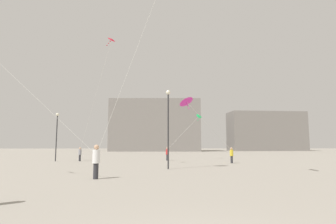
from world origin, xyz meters
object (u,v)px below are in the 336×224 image
Objects in this scene: person_in_white at (96,160)px; person_in_red at (167,153)px; person_in_yellow at (232,155)px; kite_crimson_diamond at (110,44)px; kite_magenta_diamond at (186,102)px; person_in_grey at (80,154)px; building_left_hall at (156,126)px; lamppost_west at (168,117)px; kite_emerald_diamond at (199,116)px; building_centre_hall at (266,131)px; lamppost_east at (57,129)px.

person_in_white reaches higher than person_in_red.
person_in_red is at bearing 155.00° from person_in_yellow.
kite_magenta_diamond is at bearing -22.31° from kite_crimson_diamond.
person_in_grey is 55.91m from building_left_hall.
kite_crimson_diamond reaches higher than person_in_white.
kite_crimson_diamond reaches higher than person_in_grey.
lamppost_west is (-6.79, -6.78, 3.14)m from person_in_yellow.
kite_emerald_diamond reaches higher than person_in_red.
person_in_red is 66.00m from building_centre_hall.
kite_emerald_diamond is (-2.09, 8.05, 4.73)m from person_in_yellow.
kite_crimson_diamond is at bearing -150.57° from person_in_yellow.
building_left_hall is (8.63, 54.82, 6.83)m from person_in_grey.
lamppost_west reaches higher than person_in_red.
building_left_hall is at bearing -142.04° from person_in_red.
person_in_grey is 0.33× the size of kite_emerald_diamond.
kite_magenta_diamond is (5.73, 6.88, 4.36)m from person_in_white.
lamppost_west is at bearing 34.42° from person_in_red.
building_centre_hall reaches higher than lamppost_east.
kite_emerald_diamond reaches higher than person_in_grey.
person_in_yellow is 0.23× the size of kite_magenta_diamond.
kite_magenta_diamond is 17.39m from lamppost_east.
lamppost_west is at bearing -82.49° from person_in_white.
kite_magenta_diamond is 75.11m from building_centre_hall.
kite_crimson_diamond is (-6.75, 2.77, 5.84)m from kite_magenta_diamond.
person_in_grey is 13.64m from kite_crimson_diamond.
kite_emerald_diamond reaches higher than person_in_white.
kite_crimson_diamond reaches higher than lamppost_east.
person_in_grey reaches higher than person_in_red.
lamppost_west is at bearing -107.60° from kite_emerald_diamond.
kite_magenta_diamond is 14.51m from kite_emerald_diamond.
person_in_white is 23.30m from kite_emerald_diamond.
building_centre_hall reaches higher than person_in_yellow.
kite_emerald_diamond is 0.18× the size of building_left_hall.
lamppost_east is at bearing -101.63° from building_left_hall.
lamppost_west is at bearing -117.19° from building_centre_hall.
kite_magenta_diamond is 1.25× the size of lamppost_east.
person_in_red is at bearing 4.37° from lamppost_east.
person_in_yellow is 9.57m from kite_emerald_diamond.
person_in_yellow is at bearing -12.31° from lamppost_east.
kite_crimson_diamond is (-5.66, -8.50, 10.35)m from person_in_red.
person_in_grey is 0.06× the size of building_left_hall.
person_in_grey is at bearing -128.15° from building_centre_hall.
lamppost_east reaches higher than person_in_red.
building_centre_hall reaches higher than kite_crimson_diamond.
kite_crimson_diamond is at bearing -93.81° from building_left_hall.
kite_emerald_diamond reaches higher than person_in_yellow.
building_left_hall is 4.43× the size of lamppost_west.
building_left_hall reaches higher than person_in_white.
person_in_yellow reaches higher than person_in_grey.
person_in_grey is at bearing -98.94° from building_left_hall.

